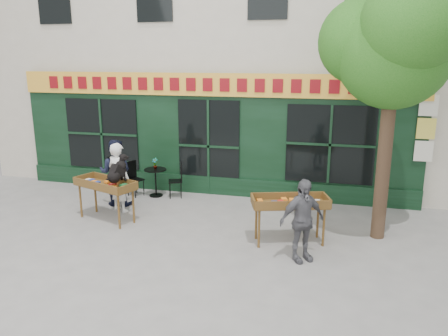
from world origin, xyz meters
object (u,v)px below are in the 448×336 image
Objects in this scene: dog at (117,168)px; bistro_table at (156,177)px; woman at (119,177)px; book_cart_center at (105,186)px; man_left at (115,173)px; man_right at (302,220)px; book_cart_right at (290,204)px.

bistro_table is at bearing 108.82° from dog.
dog is at bearing -91.14° from bistro_table.
woman is 2.26× the size of bistro_table.
man_left reaches higher than book_cart_center.
bistro_table is at bearing 98.76° from book_cart_center.
man_right is 5.10m from bistro_table.
book_cart_center is 0.95× the size of man_left.
woman is 1.06× the size of book_cart_right.
bistro_table is at bearing -86.51° from woman.
bistro_table is (0.39, 1.97, -0.28)m from book_cart_center.
bistro_table is 0.45× the size of man_left.
dog is at bearing 136.52° from woman.
book_cart_right reaches higher than bistro_table.
book_cart_center is at bearing 109.96° from woman.
dog is 0.37× the size of book_cart_right.
man_left is (-0.66, 1.12, -0.44)m from dog.
man_right is 5.27m from man_left.
book_cart_right is (4.25, -0.23, 0.00)m from book_cart_center.
woman is 4.34m from book_cart_right.
man_left is at bearing 119.68° from man_right.
man_right is (4.20, -0.93, -0.50)m from dog.
man_right reaches higher than bistro_table.
book_cart_center reaches higher than bistro_table.
dog is 4.33m from man_right.
woman reaches higher than man_left.
woman is at bearing -106.47° from bistro_table.
man_right is (0.30, -0.75, -0.03)m from book_cart_right.
book_cart_right is 0.95× the size of man_left.
dog is 0.79× the size of bistro_table.
dog is 0.35× the size of woman.
woman is 1.41m from bistro_table.
man_right is at bearing 7.80° from book_cart_center.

